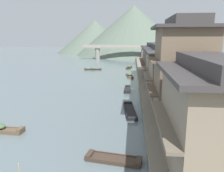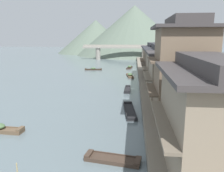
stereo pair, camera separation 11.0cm
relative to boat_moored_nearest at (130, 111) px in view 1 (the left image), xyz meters
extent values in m
cube|color=slate|center=(10.32, 13.48, 0.32)|extent=(18.00, 110.00, 0.93)
cube|color=#232326|center=(0.00, 0.00, -0.03)|extent=(1.71, 5.71, 0.23)
cube|color=#232326|center=(-0.30, 2.64, 0.19)|extent=(1.00, 0.47, 0.21)
cube|color=#232326|center=(0.30, -2.64, 0.19)|extent=(1.00, 0.47, 0.21)
cube|color=#232326|center=(-0.50, -0.06, 0.13)|extent=(0.66, 5.10, 0.08)
cube|color=#232326|center=(0.50, 0.06, 0.13)|extent=(0.66, 5.10, 0.08)
cube|color=#232326|center=(-0.58, 10.28, -0.01)|extent=(0.92, 4.01, 0.25)
cube|color=#232326|center=(-0.56, 12.13, 0.23)|extent=(0.79, 0.37, 0.23)
cube|color=#232326|center=(-0.60, 8.43, 0.23)|extent=(0.79, 0.37, 0.23)
cube|color=#232326|center=(-0.97, 10.28, 0.15)|extent=(0.12, 3.50, 0.08)
cube|color=#232326|center=(-0.18, 10.27, 0.15)|extent=(0.12, 3.50, 0.08)
cube|color=brown|center=(-9.18, -6.47, 0.24)|extent=(0.41, 0.90, 0.23)
cube|color=brown|center=(-11.22, -5.90, 0.16)|extent=(3.95, 0.32, 0.08)
cube|color=#33281E|center=(-9.97, 32.43, -0.03)|extent=(4.35, 1.33, 0.21)
cube|color=#33281E|center=(-7.99, 32.62, 0.17)|extent=(0.44, 0.87, 0.19)
cube|color=#33281E|center=(-11.95, 32.25, 0.17)|extent=(0.44, 0.87, 0.19)
cube|color=#33281E|center=(-10.01, 32.86, 0.11)|extent=(3.77, 0.43, 0.08)
cube|color=#33281E|center=(-9.93, 32.01, 0.11)|extent=(3.77, 0.43, 0.08)
ellipsoid|color=#4C6B42|center=(-9.97, 32.43, 0.30)|extent=(1.25, 0.95, 0.46)
cube|color=brown|center=(-0.47, 23.44, -0.05)|extent=(1.81, 4.97, 0.19)
cube|color=brown|center=(-0.79, 25.69, 0.13)|extent=(1.05, 0.50, 0.17)
cube|color=brown|center=(-0.14, 21.18, 0.13)|extent=(1.05, 0.50, 0.17)
cube|color=brown|center=(-0.98, 23.36, 0.09)|extent=(0.70, 4.33, 0.08)
cube|color=brown|center=(0.05, 23.51, 0.09)|extent=(0.70, 4.33, 0.08)
ellipsoid|color=#4C6B42|center=(-0.47, 23.44, 0.32)|extent=(1.20, 1.55, 0.56)
cube|color=#423328|center=(-0.86, 36.69, -0.03)|extent=(1.65, 4.66, 0.22)
cube|color=#423328|center=(-0.60, 38.81, 0.18)|extent=(1.03, 0.48, 0.20)
cube|color=#423328|center=(-1.12, 34.58, 0.18)|extent=(1.03, 0.48, 0.20)
cube|color=#423328|center=(-1.37, 36.76, 0.12)|extent=(0.58, 4.03, 0.08)
cube|color=#423328|center=(-0.35, 36.63, 0.12)|extent=(0.58, 4.03, 0.08)
ellipsoid|color=#4C6B42|center=(-0.86, 36.69, 0.35)|extent=(1.16, 1.50, 0.55)
cube|color=#423328|center=(-0.91, -10.09, -0.04)|extent=(3.78, 1.69, 0.19)
cube|color=#423328|center=(-2.56, -9.81, 0.14)|extent=(0.52, 1.04, 0.17)
cube|color=#423328|center=(0.74, -10.36, 0.14)|extent=(0.52, 1.04, 0.17)
cube|color=#423328|center=(-0.99, -10.59, 0.09)|extent=(3.12, 0.60, 0.08)
cube|color=#423328|center=(-0.83, -9.58, 0.09)|extent=(3.12, 0.60, 0.08)
cube|color=gray|center=(4.55, -11.63, 3.39)|extent=(4.48, 7.40, 5.20)
cube|color=#6E6151|center=(1.96, -11.63, 3.39)|extent=(0.70, 7.40, 0.16)
cube|color=#3D3838|center=(4.55, -11.63, 6.11)|extent=(5.38, 8.30, 0.24)
cube|color=#3D3838|center=(4.55, -11.63, 6.58)|extent=(2.69, 8.30, 0.70)
cube|color=#75604C|center=(4.48, -3.96, 4.69)|extent=(4.35, 4.99, 7.80)
cube|color=brown|center=(1.96, -3.96, 3.39)|extent=(0.70, 4.99, 0.16)
cube|color=brown|center=(1.96, -3.96, 5.99)|extent=(0.70, 4.99, 0.16)
cube|color=#3D3838|center=(4.48, -3.96, 8.71)|extent=(5.25, 5.89, 0.24)
cube|color=#3D3838|center=(4.48, -3.96, 9.18)|extent=(2.61, 5.89, 0.70)
cube|color=gray|center=(5.25, 3.39, 3.39)|extent=(5.88, 6.72, 5.20)
cube|color=#6E6151|center=(1.96, 3.39, 3.39)|extent=(0.70, 6.72, 0.16)
cube|color=#3D3838|center=(5.25, 3.39, 6.11)|extent=(6.78, 7.62, 0.24)
cube|color=#3D3838|center=(5.25, 3.39, 6.58)|extent=(3.53, 7.62, 0.70)
cube|color=gray|center=(4.55, 10.64, 3.39)|extent=(4.47, 4.87, 5.20)
cube|color=#6E6151|center=(1.96, 10.64, 3.39)|extent=(0.70, 4.87, 0.16)
cube|color=#2D2D33|center=(4.55, 10.64, 6.11)|extent=(5.37, 5.77, 0.24)
cube|color=#2D2D33|center=(4.55, 10.64, 6.58)|extent=(2.68, 5.77, 0.70)
cube|color=brown|center=(5.16, 16.74, 3.39)|extent=(5.70, 5.30, 5.20)
cube|color=#4D4135|center=(1.96, 16.74, 3.39)|extent=(0.70, 5.30, 0.16)
cube|color=#2D2D33|center=(5.16, 16.74, 6.11)|extent=(6.60, 6.20, 0.24)
cube|color=#2D2D33|center=(5.16, 16.74, 6.58)|extent=(3.42, 6.20, 0.70)
cube|color=#75604C|center=(4.58, 24.11, 3.39)|extent=(4.54, 7.02, 5.20)
cube|color=brown|center=(1.96, 24.11, 3.39)|extent=(0.70, 7.02, 0.16)
cube|color=#2D2D33|center=(4.58, 24.11, 6.11)|extent=(5.44, 7.92, 0.24)
cube|color=#2D2D33|center=(4.58, 24.11, 6.58)|extent=(2.73, 7.92, 0.70)
cube|color=gray|center=(-4.68, 61.28, 4.44)|extent=(29.09, 2.40, 0.60)
cylinder|color=gray|center=(-13.41, 61.28, 2.00)|extent=(1.80, 1.80, 4.28)
cylinder|color=gray|center=(4.05, 61.28, 2.00)|extent=(1.80, 1.80, 4.28)
cube|color=gray|center=(-4.68, 62.28, 5.09)|extent=(29.09, 0.30, 0.70)
cone|color=#5B6B5B|center=(0.07, 88.64, 11.56)|extent=(55.76, 55.76, 23.41)
cone|color=#5B6B5B|center=(-20.88, 100.88, 8.72)|extent=(41.64, 41.64, 17.73)
camera|label=1|loc=(0.27, -23.44, 7.81)|focal=35.82mm
camera|label=2|loc=(0.38, -23.43, 7.81)|focal=35.82mm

